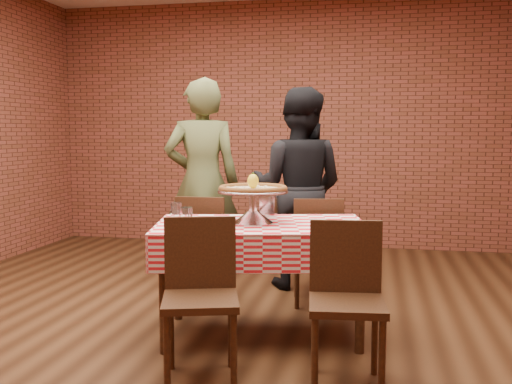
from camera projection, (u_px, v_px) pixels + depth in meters
ground at (212, 325)px, 4.07m from camera, size 6.00×6.00×0.00m
back_wall at (280, 124)px, 6.85m from camera, size 5.50×0.00×5.50m
table at (261, 280)px, 3.84m from camera, size 1.50×1.08×0.75m
tablecloth at (261, 241)px, 3.82m from camera, size 1.55×1.13×0.24m
pizza_stand at (253, 207)px, 3.83m from camera, size 0.66×0.66×0.21m
pizza at (253, 190)px, 3.82m from camera, size 0.63×0.63×0.03m
lemon at (253, 181)px, 3.81m from camera, size 0.10×0.10×0.10m
water_glass_left at (186, 217)px, 3.68m from camera, size 0.09×0.09×0.12m
water_glass_right at (176, 212)px, 3.92m from camera, size 0.09×0.09×0.12m
side_plate at (341, 224)px, 3.75m from camera, size 0.18×0.18×0.01m
sweetener_packet_a at (347, 228)px, 3.60m from camera, size 0.06×0.06×0.00m
sweetener_packet_b at (357, 227)px, 3.64m from camera, size 0.05×0.04×0.00m
condiment_caddy at (269, 205)px, 4.12m from camera, size 0.12×0.10×0.16m
chair_near_left at (200, 302)px, 3.12m from camera, size 0.50×0.50×0.88m
chair_near_right at (347, 307)px, 3.05m from camera, size 0.44×0.44×0.87m
chair_far_left at (206, 248)px, 4.61m from camera, size 0.39×0.39×0.86m
chair_far_right at (317, 250)px, 4.55m from camera, size 0.43×0.43×0.86m
diner_olive at (202, 182)px, 5.11m from camera, size 0.76×0.60×1.83m
diner_black at (298, 188)px, 5.01m from camera, size 0.91×0.74×1.74m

